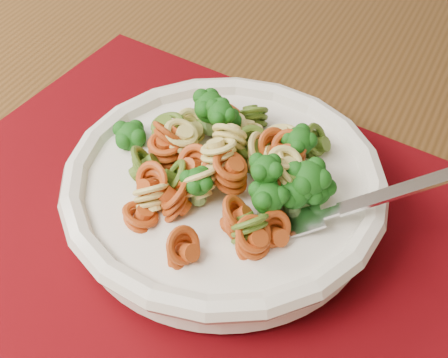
% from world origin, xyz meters
% --- Properties ---
extents(dining_table, '(1.61, 1.09, 0.72)m').
position_xyz_m(dining_table, '(0.79, 0.55, 0.64)').
color(dining_table, '#553618').
rests_on(dining_table, ground).
extents(placemat, '(0.51, 0.42, 0.00)m').
position_xyz_m(placemat, '(0.75, 0.44, 0.73)').
color(placemat, '#55030A').
rests_on(placemat, dining_table).
extents(pasta_bowl, '(0.26, 0.26, 0.05)m').
position_xyz_m(pasta_bowl, '(0.77, 0.45, 0.76)').
color(pasta_bowl, white).
rests_on(pasta_bowl, placemat).
extents(pasta_broccoli_heap, '(0.22, 0.22, 0.06)m').
position_xyz_m(pasta_broccoli_heap, '(0.77, 0.45, 0.77)').
color(pasta_broccoli_heap, '#F1E277').
rests_on(pasta_broccoli_heap, pasta_bowl).
extents(fork, '(0.17, 0.11, 0.08)m').
position_xyz_m(fork, '(0.84, 0.43, 0.77)').
color(fork, silver).
rests_on(fork, pasta_bowl).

